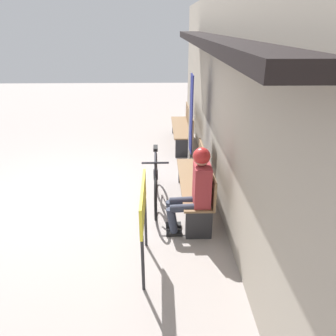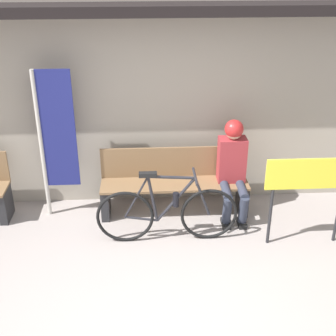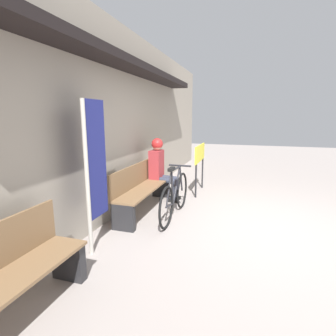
% 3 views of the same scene
% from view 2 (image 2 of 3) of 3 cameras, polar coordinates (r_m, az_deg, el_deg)
% --- Properties ---
extents(ground_plane, '(24.00, 24.00, 0.00)m').
position_cam_2_polar(ground_plane, '(4.59, -0.29, -18.01)').
color(ground_plane, gray).
extents(storefront_wall, '(12.00, 0.56, 3.20)m').
position_cam_2_polar(storefront_wall, '(5.81, -1.57, 10.93)').
color(storefront_wall, '#9E9384').
rests_on(storefront_wall, ground_plane).
extents(park_bench_near, '(1.85, 0.42, 0.84)m').
position_cam_2_polar(park_bench_near, '(5.93, 0.76, -1.88)').
color(park_bench_near, brown).
rests_on(park_bench_near, ground_plane).
extents(bicycle, '(1.63, 0.40, 0.89)m').
position_cam_2_polar(bicycle, '(5.38, -0.08, -5.46)').
color(bicycle, black).
rests_on(bicycle, ground_plane).
extents(person_seated, '(0.34, 0.60, 1.26)m').
position_cam_2_polar(person_seated, '(5.79, 7.92, 0.59)').
color(person_seated, '#2D3342').
rests_on(person_seated, ground_plane).
extents(banner_pole, '(0.45, 0.05, 1.88)m').
position_cam_2_polar(banner_pole, '(5.74, -13.77, 3.93)').
color(banner_pole, '#B7B2A8').
rests_on(banner_pole, ground_plane).
extents(signboard, '(0.98, 0.04, 1.07)m').
position_cam_2_polar(signboard, '(5.36, 16.85, -1.43)').
color(signboard, '#232326').
rests_on(signboard, ground_plane).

